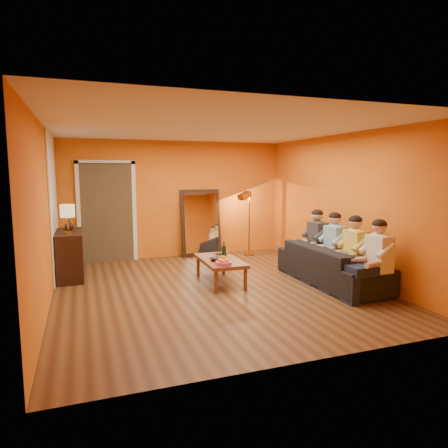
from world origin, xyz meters
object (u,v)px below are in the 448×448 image
object	(u,v)px
coffee_table	(220,271)
dog	(349,270)
sideboard	(70,255)
person_far_right	(317,242)
table_lamp	(68,219)
laptop	(223,254)
sofa	(331,265)
floor_lamp	(249,224)
person_mid_right	(335,247)
tumbler	(224,254)
person_far_left	(379,260)
person_mid_left	(355,253)
mirror_frame	(201,223)
wine_bottle	(224,251)
vase	(69,225)

from	to	relation	value
coffee_table	dog	bearing A→B (deg)	-32.18
sideboard	person_far_right	size ratio (longest dim) A/B	0.97
table_lamp	laptop	world-z (taller)	table_lamp
sofa	floor_lamp	size ratio (longest dim) A/B	1.57
sideboard	dog	size ratio (longest dim) A/B	1.71
person_mid_right	laptop	xyz separation A→B (m)	(-1.74, 0.93, -0.18)
dog	tumbler	bearing A→B (deg)	137.81
person_mid_right	person_far_right	bearing A→B (deg)	90.00
person_far_left	person_far_right	distance (m)	1.65
sofa	person_mid_left	world-z (taller)	person_mid_left
person_mid_left	sideboard	bearing A→B (deg)	151.48
tumbler	laptop	distance (m)	0.24
coffee_table	person_far_right	world-z (taller)	person_far_right
person_far_left	coffee_table	bearing A→B (deg)	138.89
table_lamp	person_far_left	xyz separation A→B (m)	(4.37, -2.62, -0.49)
dog	tumbler	world-z (taller)	dog
floor_lamp	coffee_table	bearing A→B (deg)	-144.71
tumbler	laptop	xyz separation A→B (m)	(0.06, 0.23, -0.04)
person_far_right	sideboard	bearing A→B (deg)	163.74
mirror_frame	tumbler	world-z (taller)	mirror_frame
mirror_frame	person_far_right	size ratio (longest dim) A/B	1.25
sideboard	floor_lamp	distance (m)	3.93
sofa	wine_bottle	size ratio (longest dim) A/B	7.30
dog	laptop	size ratio (longest dim) A/B	2.38
sideboard	tumbler	size ratio (longest dim) A/B	10.69
floor_lamp	person_far_left	bearing A→B (deg)	-101.37
table_lamp	tumbler	size ratio (longest dim) A/B	4.62
coffee_table	person_far_right	bearing A→B (deg)	0.30
sideboard	person_far_right	distance (m)	4.56
floor_lamp	laptop	bearing A→B (deg)	-146.24
person_far_left	person_far_right	world-z (taller)	same
sofa	person_mid_left	xyz separation A→B (m)	(0.13, -0.45, 0.28)
mirror_frame	vase	size ratio (longest dim) A/B	8.53
sideboard	vase	xyz separation A→B (m)	(0.00, 0.25, 0.51)
dog	person_far_left	distance (m)	0.58
laptop	person_far_left	bearing A→B (deg)	-72.31
sofa	floor_lamp	bearing A→B (deg)	8.42
mirror_frame	person_mid_left	world-z (taller)	mirror_frame
dog	vase	bearing A→B (deg)	143.37
wine_bottle	laptop	world-z (taller)	wine_bottle
coffee_table	dog	xyz separation A→B (m)	(1.79, -1.17, 0.14)
mirror_frame	person_far_right	xyz separation A→B (m)	(1.58, -2.35, -0.15)
person_mid_right	wine_bottle	world-z (taller)	person_mid_right
floor_lamp	person_far_right	xyz separation A→B (m)	(0.52, -2.01, -0.11)
coffee_table	wine_bottle	world-z (taller)	wine_bottle
person_mid_left	tumbler	world-z (taller)	person_mid_left
person_mid_right	dog	bearing A→B (deg)	-102.60
person_far_left	vase	bearing A→B (deg)	144.00
dog	laptop	world-z (taller)	dog
sideboard	coffee_table	size ratio (longest dim) A/B	0.97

